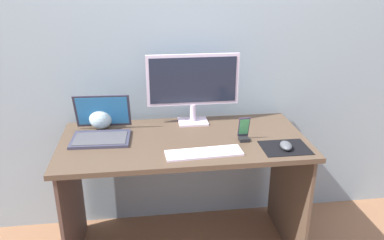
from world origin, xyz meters
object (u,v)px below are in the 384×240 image
laptop (101,129)px  mouse (286,146)px  fishbowl (101,117)px  keyboard_external (204,153)px  monitor (193,84)px  phone_in_dock (244,132)px

laptop → mouse: bearing=-16.5°
fishbowl → mouse: 1.08m
fishbowl → keyboard_external: size_ratio=0.36×
monitor → mouse: (0.44, -0.44, -0.23)m
monitor → fishbowl: bearing=-178.5°
monitor → keyboard_external: 0.50m
laptop → mouse: laptop is taller
keyboard_external → mouse: bearing=-3.9°
laptop → mouse: (0.98, -0.29, -0.03)m
laptop → mouse: size_ratio=3.33×
laptop → fishbowl: laptop is taller
monitor → phone_in_dock: 0.43m
fishbowl → keyboard_external: 0.70m
monitor → keyboard_external: monitor is taller
monitor → fishbowl: (-0.56, -0.01, -0.18)m
fishbowl → phone_in_dock: bearing=-19.5°
monitor → laptop: bearing=-164.6°
keyboard_external → fishbowl: bearing=139.1°
monitor → mouse: size_ratio=5.55×
monitor → mouse: bearing=-45.1°
phone_in_dock → monitor: bearing=129.5°
monitor → fishbowl: 0.58m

